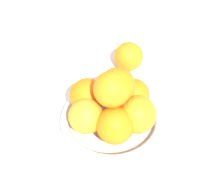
# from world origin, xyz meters

# --- Properties ---
(ground_plane) EXTENTS (4.00, 4.00, 0.00)m
(ground_plane) POSITION_xyz_m (0.00, 0.00, 0.00)
(ground_plane) COLOR silver
(fruit_bowl) EXTENTS (0.23, 0.23, 0.04)m
(fruit_bowl) POSITION_xyz_m (0.00, 0.00, 0.02)
(fruit_bowl) COLOR silver
(fruit_bowl) RESTS_ON ground_plane
(orange_pile) EXTENTS (0.19, 0.19, 0.14)m
(orange_pile) POSITION_xyz_m (0.01, 0.00, 0.09)
(orange_pile) COLOR orange
(orange_pile) RESTS_ON fruit_bowl
(stray_orange) EXTENTS (0.08, 0.08, 0.08)m
(stray_orange) POSITION_xyz_m (-0.20, 0.04, 0.04)
(stray_orange) COLOR orange
(stray_orange) RESTS_ON ground_plane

